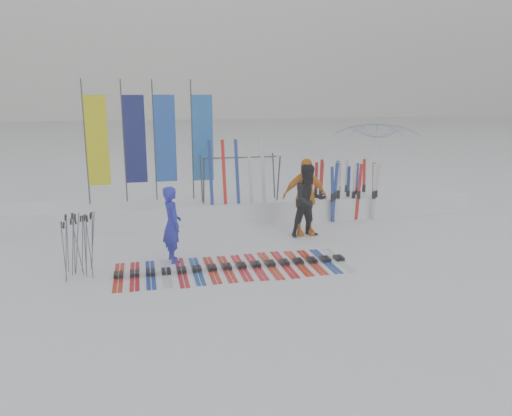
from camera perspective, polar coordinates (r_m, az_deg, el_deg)
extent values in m
plane|color=white|center=(9.60, 0.98, -7.99)|extent=(120.00, 120.00, 0.00)
cube|color=white|center=(13.84, -3.59, -0.15)|extent=(14.00, 1.60, 0.60)
imported|color=#1F26B7|center=(10.43, -9.57, -1.86)|extent=(0.49, 0.64, 1.60)
imported|color=black|center=(12.18, 6.07, 0.84)|extent=(0.96, 0.80, 1.78)
imported|color=orange|center=(12.31, 5.59, 1.26)|extent=(1.13, 0.51, 1.90)
imported|color=white|center=(16.77, 13.51, 5.34)|extent=(3.74, 3.77, 2.62)
cube|color=red|center=(9.97, -15.43, -7.45)|extent=(0.17, 1.58, 0.07)
cube|color=#B30E14|center=(9.96, -13.70, -7.38)|extent=(0.17, 1.59, 0.07)
cube|color=navy|center=(9.96, -11.97, -7.29)|extent=(0.17, 1.59, 0.07)
cube|color=silver|center=(9.96, -10.23, -7.20)|extent=(0.17, 1.59, 0.07)
cube|color=#B40E1A|center=(9.98, -8.50, -7.10)|extent=(0.17, 1.69, 0.07)
cube|color=#164198|center=(10.00, -6.78, -7.00)|extent=(0.17, 1.60, 0.07)
cube|color=#B5230E|center=(10.03, -5.07, -6.89)|extent=(0.17, 1.57, 0.07)
cube|color=red|center=(10.08, -3.38, -6.77)|extent=(0.17, 1.57, 0.07)
cube|color=red|center=(10.13, -1.69, -6.65)|extent=(0.17, 1.56, 0.07)
cube|color=red|center=(10.18, -0.03, -6.53)|extent=(0.17, 1.61, 0.07)
cube|color=red|center=(10.25, 1.61, -6.40)|extent=(0.17, 1.68, 0.07)
cube|color=red|center=(10.33, 3.23, -6.27)|extent=(0.17, 1.66, 0.07)
cube|color=red|center=(10.41, 4.82, -6.14)|extent=(0.17, 1.59, 0.07)
cube|color=red|center=(10.50, 6.38, -6.00)|extent=(0.17, 1.57, 0.07)
cube|color=#163898|center=(10.60, 7.92, -5.86)|extent=(0.17, 1.56, 0.07)
cube|color=silver|center=(10.71, 9.42, -5.72)|extent=(0.17, 1.57, 0.07)
cylinder|color=#595B60|center=(10.11, -19.72, -4.19)|extent=(0.15, 0.10, 1.16)
cylinder|color=#595B60|center=(10.23, -20.06, -3.80)|extent=(0.10, 0.13, 1.24)
cylinder|color=#595B60|center=(10.25, -19.76, -3.82)|extent=(0.15, 0.11, 1.21)
cylinder|color=#595B60|center=(9.90, -18.53, -4.20)|extent=(0.08, 0.07, 1.26)
cylinder|color=#595B60|center=(9.94, -18.96, -4.18)|extent=(0.06, 0.14, 1.24)
cylinder|color=#595B60|center=(10.32, -19.21, -3.85)|extent=(0.12, 0.06, 1.15)
cylinder|color=#595B60|center=(10.20, -20.21, -4.15)|extent=(0.11, 0.07, 1.14)
cylinder|color=#595B60|center=(10.40, -18.15, -3.52)|extent=(0.16, 0.05, 1.19)
cylinder|color=#595B60|center=(9.85, -20.88, -4.70)|extent=(0.11, 0.02, 1.18)
cylinder|color=#595B60|center=(10.31, -18.84, -3.80)|extent=(0.10, 0.08, 1.17)
cylinder|color=#595B60|center=(9.88, -21.11, -4.66)|extent=(0.02, 0.14, 1.18)
cylinder|color=#595B60|center=(10.41, -18.21, -3.59)|extent=(0.09, 0.14, 1.16)
cylinder|color=#595B60|center=(10.34, -20.73, -3.81)|extent=(0.08, 0.10, 1.20)
cylinder|color=#383A3F|center=(13.53, -18.91, 7.04)|extent=(0.04, 0.04, 3.20)
cube|color=yellow|center=(13.50, -17.69, 7.33)|extent=(0.55, 0.03, 2.30)
cylinder|color=#383A3F|center=(13.64, -14.87, 7.35)|extent=(0.04, 0.04, 3.20)
cube|color=#0C1357|center=(13.62, -13.65, 7.62)|extent=(0.55, 0.03, 2.30)
cylinder|color=#383A3F|center=(13.63, -11.53, 7.52)|extent=(0.04, 0.04, 3.20)
cube|color=#1849B7|center=(13.64, -10.31, 7.78)|extent=(0.55, 0.03, 2.30)
cylinder|color=#383A3F|center=(13.67, -7.31, 7.68)|extent=(0.04, 0.04, 3.20)
cube|color=blue|center=(13.69, -6.09, 7.94)|extent=(0.55, 0.03, 2.30)
cylinder|color=#383A3F|center=(12.93, -5.99, 3.06)|extent=(0.04, 0.30, 1.23)
cylinder|color=#383A3F|center=(13.42, -6.25, 3.42)|extent=(0.04, 0.30, 1.23)
cylinder|color=#383A3F|center=(13.32, 2.59, 3.41)|extent=(0.04, 0.30, 1.23)
cylinder|color=#383A3F|center=(13.79, 2.04, 3.75)|extent=(0.04, 0.30, 1.23)
cylinder|color=#383A3F|center=(13.25, -1.87, 5.79)|extent=(2.00, 0.04, 0.04)
cube|color=silver|center=(14.81, 9.43, 2.32)|extent=(0.09, 0.03, 1.49)
cube|color=red|center=(14.35, 13.32, 1.98)|extent=(0.09, 0.02, 1.57)
cube|color=red|center=(13.77, 7.40, 1.86)|extent=(0.09, 0.03, 1.62)
cube|color=silver|center=(14.04, 11.11, 1.78)|extent=(0.09, 0.04, 1.54)
cube|color=navy|center=(14.62, 11.40, 2.11)|extent=(0.09, 0.03, 1.49)
cube|color=red|center=(14.00, 11.66, 1.79)|extent=(0.09, 0.03, 1.57)
cube|color=navy|center=(13.63, 8.75, 1.51)|extent=(0.09, 0.03, 1.52)
cube|color=silver|center=(14.31, 13.55, 1.85)|extent=(0.09, 0.04, 1.53)
cube|color=navy|center=(14.26, 10.48, 1.82)|extent=(0.09, 0.02, 1.46)
cube|color=red|center=(15.00, 12.23, 2.51)|extent=(0.09, 0.03, 1.57)
cube|color=red|center=(13.90, 7.37, 2.11)|extent=(0.09, 0.04, 1.68)
cube|color=silver|center=(14.10, 13.35, 1.80)|extent=(0.09, 0.02, 1.57)
cube|color=silver|center=(13.82, 9.39, 1.88)|extent=(0.09, 0.04, 1.64)
cube|color=navy|center=(13.68, 8.99, 1.76)|extent=(0.09, 0.02, 1.62)
cube|color=silver|center=(14.90, 10.30, 2.48)|extent=(0.09, 0.03, 1.55)
cube|color=navy|center=(14.22, 9.37, 2.13)|extent=(0.09, 0.03, 1.61)
cube|color=red|center=(14.18, 6.83, 2.07)|extent=(0.09, 0.03, 1.55)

